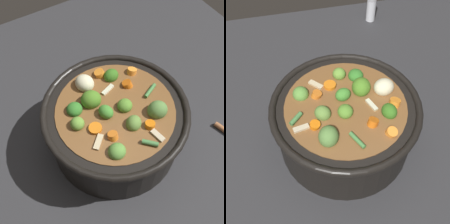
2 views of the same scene
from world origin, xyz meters
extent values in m
plane|color=#2D2D30|center=(0.00, 0.00, 0.00)|extent=(1.10, 1.10, 0.00)
cylinder|color=black|center=(0.00, 0.00, 0.06)|extent=(0.29, 0.29, 0.13)
torus|color=black|center=(0.00, 0.00, 0.13)|extent=(0.31, 0.31, 0.01)
cylinder|color=brown|center=(0.00, 0.00, 0.07)|extent=(0.25, 0.25, 0.12)
ellipsoid|color=olive|center=(-0.05, -0.01, 0.13)|extent=(0.04, 0.05, 0.03)
ellipsoid|color=#578C2E|center=(-0.01, -0.02, 0.13)|extent=(0.03, 0.03, 0.03)
ellipsoid|color=#438A30|center=(0.00, 0.02, 0.14)|extent=(0.04, 0.04, 0.03)
ellipsoid|color=#37701F|center=(0.08, -0.04, 0.13)|extent=(0.04, 0.04, 0.03)
ellipsoid|color=#669937|center=(0.01, 0.08, 0.13)|extent=(0.04, 0.04, 0.03)
ellipsoid|color=#4C8224|center=(0.04, 0.03, 0.14)|extent=(0.05, 0.05, 0.04)
ellipsoid|color=#5C943C|center=(-0.08, 0.05, 0.13)|extent=(0.04, 0.04, 0.03)
ellipsoid|color=#58853F|center=(-0.05, -0.07, 0.14)|extent=(0.05, 0.05, 0.04)
ellipsoid|color=#347929|center=(0.04, 0.07, 0.13)|extent=(0.04, 0.04, 0.03)
cylinder|color=orange|center=(0.07, -0.08, 0.13)|extent=(0.03, 0.03, 0.02)
cylinder|color=orange|center=(0.04, -0.06, 0.13)|extent=(0.03, 0.03, 0.02)
cylinder|color=orange|center=(0.10, -0.02, 0.13)|extent=(0.03, 0.03, 0.02)
cylinder|color=orange|center=(-0.07, -0.04, 0.13)|extent=(0.03, 0.03, 0.02)
cylinder|color=orange|center=(-0.05, 0.04, 0.13)|extent=(0.03, 0.02, 0.02)
cylinder|color=orange|center=(-0.02, 0.06, 0.13)|extent=(0.03, 0.03, 0.01)
ellipsoid|color=beige|center=(0.09, 0.02, 0.14)|extent=(0.05, 0.05, 0.03)
cylinder|color=#488243|center=(-0.10, -0.01, 0.13)|extent=(0.03, 0.03, 0.01)
cylinder|color=#468240|center=(0.00, -0.09, 0.13)|extent=(0.02, 0.04, 0.01)
cube|color=beige|center=(-0.05, 0.07, 0.13)|extent=(0.03, 0.03, 0.01)
cube|color=beige|center=(-0.09, -0.04, 0.13)|extent=(0.03, 0.02, 0.01)
cube|color=beige|center=(0.05, -0.01, 0.13)|extent=(0.02, 0.03, 0.01)
camera|label=1|loc=(-0.27, 0.18, 0.61)|focal=45.51mm
camera|label=2|loc=(-0.10, -0.35, 0.57)|focal=45.54mm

